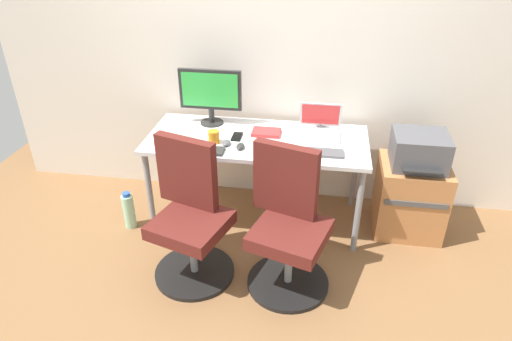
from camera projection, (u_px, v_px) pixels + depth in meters
name	position (u px, v px, depth m)	size (l,w,h in m)	color
ground_plane	(257.00, 217.00, 3.69)	(5.28, 5.28, 0.00)	brown
back_wall	(266.00, 43.00, 3.41)	(4.40, 0.04, 2.60)	silver
desk	(257.00, 146.00, 3.37)	(1.62, 0.70, 0.71)	silver
office_chair_left	(190.00, 218.00, 2.96)	(0.55, 0.55, 0.94)	black
office_chair_right	(288.00, 227.00, 2.87)	(0.55, 0.55, 0.94)	black
side_cabinet	(410.00, 197.00, 3.43)	(0.49, 0.45, 0.57)	#B77542
printer	(419.00, 150.00, 3.22)	(0.38, 0.40, 0.24)	#515156
water_bottle_on_floor	(129.00, 211.00, 3.51)	(0.09, 0.09, 0.31)	#A5D8B2
desktop_monitor	(210.00, 93.00, 3.44)	(0.48, 0.18, 0.43)	#262626
open_laptop	(320.00, 127.00, 3.38)	(0.31, 0.29, 0.22)	silver
keyboard_by_monitor	(200.00, 150.00, 3.15)	(0.34, 0.12, 0.02)	#2D2D2D
keyboard_by_laptop	(319.00, 152.00, 3.12)	(0.34, 0.12, 0.02)	#515156
mouse_by_monitor	(226.00, 143.00, 3.23)	(0.06, 0.10, 0.03)	#515156
mouse_by_laptop	(240.00, 146.00, 3.19)	(0.06, 0.10, 0.03)	#2D2D2D
coffee_mug	(214.00, 137.00, 3.25)	(0.08, 0.08, 0.09)	orange
pen_cup	(321.00, 120.00, 3.50)	(0.07, 0.07, 0.10)	slate
phone_near_laptop	(237.00, 137.00, 3.35)	(0.07, 0.14, 0.01)	black
notebook	(266.00, 132.00, 3.39)	(0.21, 0.15, 0.03)	red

